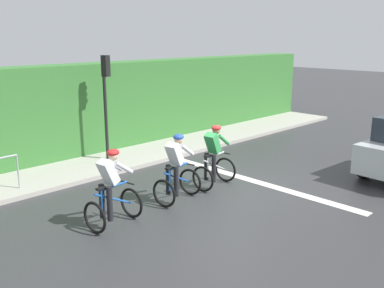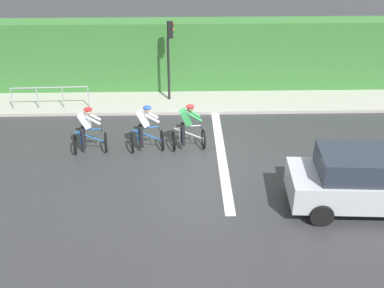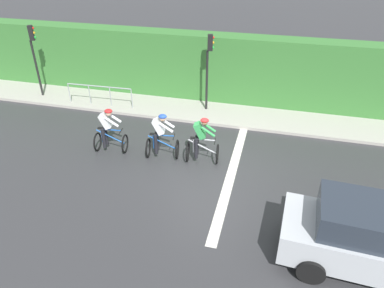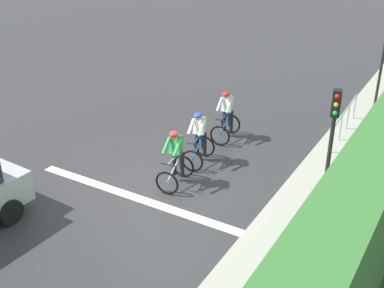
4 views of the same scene
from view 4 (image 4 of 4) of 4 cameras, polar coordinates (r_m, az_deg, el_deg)
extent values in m
plane|color=#333335|center=(14.03, -3.39, -4.84)|extent=(80.00, 80.00, 0.00)
cube|color=#ADA89E|center=(14.13, 16.07, -5.43)|extent=(2.80, 25.26, 0.12)
cube|color=gray|center=(13.91, 19.72, -5.70)|extent=(0.44, 25.26, 0.47)
cube|color=silver|center=(13.47, -5.31, -6.36)|extent=(7.00, 0.30, 0.01)
torus|color=black|center=(16.14, 3.16, 0.94)|extent=(0.68, 0.14, 0.68)
torus|color=black|center=(17.01, 4.38, 2.29)|extent=(0.68, 0.14, 0.68)
cylinder|color=#1E59B2|center=(16.47, 3.81, 2.42)|extent=(0.16, 0.99, 0.51)
cylinder|color=#1E59B2|center=(16.72, 4.18, 2.89)|extent=(0.04, 0.04, 0.55)
cylinder|color=#1E59B2|center=(16.32, 3.78, 3.24)|extent=(0.13, 0.71, 0.04)
cube|color=black|center=(16.61, 4.21, 3.82)|extent=(0.13, 0.23, 0.04)
cylinder|color=black|center=(16.02, 3.33, 2.69)|extent=(0.42, 0.08, 0.03)
cube|color=white|center=(16.32, 4.00, 4.54)|extent=(0.35, 0.44, 0.57)
sphere|color=beige|center=(16.07, 3.85, 5.38)|extent=(0.20, 0.20, 0.20)
ellipsoid|color=red|center=(16.05, 3.85, 5.62)|extent=(0.27, 0.31, 0.14)
cylinder|color=black|center=(16.62, 4.44, 2.55)|extent=(0.12, 0.12, 0.74)
cylinder|color=black|center=(16.69, 3.66, 2.69)|extent=(0.12, 0.12, 0.74)
cylinder|color=white|center=(16.00, 4.19, 4.29)|extent=(0.15, 0.48, 0.37)
cylinder|color=white|center=(16.10, 3.12, 4.46)|extent=(0.15, 0.48, 0.37)
torus|color=black|center=(14.60, 0.01, -1.92)|extent=(0.68, 0.17, 0.68)
torus|color=black|center=(15.45, 1.40, -0.25)|extent=(0.68, 0.17, 0.68)
cylinder|color=#1E59B2|center=(14.91, 0.73, -0.21)|extent=(0.20, 0.98, 0.51)
cylinder|color=#1E59B2|center=(15.16, 1.14, 0.36)|extent=(0.04, 0.04, 0.55)
cylinder|color=#1E59B2|center=(14.75, 0.66, 0.67)|extent=(0.16, 0.71, 0.04)
cube|color=black|center=(15.03, 1.15, 1.37)|extent=(0.13, 0.23, 0.04)
cylinder|color=black|center=(14.46, 0.16, 0.01)|extent=(0.42, 0.10, 0.03)
cube|color=white|center=(14.73, 0.88, 2.12)|extent=(0.36, 0.45, 0.57)
sphere|color=tan|center=(14.47, 0.68, 3.00)|extent=(0.20, 0.20, 0.20)
ellipsoid|color=#264CB2|center=(14.45, 0.68, 3.26)|extent=(0.28, 0.31, 0.14)
cylinder|color=black|center=(15.05, 1.43, -0.02)|extent=(0.12, 0.12, 0.74)
cylinder|color=black|center=(15.13, 0.58, 0.13)|extent=(0.12, 0.12, 0.74)
cylinder|color=white|center=(14.41, 1.08, 1.78)|extent=(0.16, 0.49, 0.37)
cylinder|color=white|center=(14.52, -0.10, 1.97)|extent=(0.16, 0.49, 0.37)
torus|color=black|center=(13.54, -2.84, -4.40)|extent=(0.68, 0.14, 0.68)
torus|color=black|center=(14.33, -1.02, -2.50)|extent=(0.68, 0.14, 0.68)
cylinder|color=silver|center=(13.81, -1.92, -2.53)|extent=(0.16, 0.99, 0.51)
cylinder|color=silver|center=(14.04, -1.38, -1.89)|extent=(0.04, 0.04, 0.55)
cylinder|color=silver|center=(13.64, -2.03, -1.61)|extent=(0.13, 0.71, 0.04)
cube|color=black|center=(13.90, -1.39, -0.81)|extent=(0.13, 0.23, 0.04)
cylinder|color=black|center=(13.37, -2.69, -2.36)|extent=(0.42, 0.08, 0.03)
cube|color=green|center=(13.60, -1.77, -0.05)|extent=(0.35, 0.44, 0.57)
sphere|color=#9E7051|center=(13.35, -2.07, 0.88)|extent=(0.20, 0.20, 0.20)
ellipsoid|color=red|center=(13.32, -2.08, 1.15)|extent=(0.27, 0.31, 0.14)
cylinder|color=black|center=(13.94, -1.11, -2.32)|extent=(0.12, 0.12, 0.74)
cylinder|color=black|center=(14.03, -2.00, -2.13)|extent=(0.12, 0.12, 0.74)
cylinder|color=green|center=(13.29, -1.68, -0.47)|extent=(0.15, 0.48, 0.37)
cylinder|color=green|center=(13.42, -2.92, -0.22)|extent=(0.15, 0.48, 0.37)
cylinder|color=black|center=(13.18, -19.79, -7.18)|extent=(0.26, 0.65, 0.64)
cylinder|color=black|center=(12.68, 15.02, -2.40)|extent=(0.10, 0.10, 2.70)
cube|color=black|center=(11.90, 15.93, 4.45)|extent=(0.24, 0.24, 0.64)
sphere|color=red|center=(11.73, 16.03, 5.16)|extent=(0.11, 0.11, 0.11)
sphere|color=orange|center=(11.80, 15.91, 4.26)|extent=(0.11, 0.11, 0.11)
sphere|color=green|center=(11.87, 15.80, 3.37)|extent=(0.11, 0.11, 0.11)
cylinder|color=black|center=(19.92, 20.41, 7.45)|extent=(0.10, 0.10, 2.70)
cylinder|color=#999EA3|center=(17.12, 16.97, 3.73)|extent=(0.15, 2.98, 0.05)
cylinder|color=#999EA3|center=(15.97, 15.52, 0.30)|extent=(0.04, 0.04, 1.00)
cylinder|color=#999EA3|center=(16.86, 16.37, 1.60)|extent=(0.04, 0.04, 1.00)
cylinder|color=#999EA3|center=(17.76, 17.13, 2.78)|extent=(0.04, 0.04, 1.00)
cylinder|color=#999EA3|center=(18.67, 17.82, 3.83)|extent=(0.04, 0.04, 1.00)
camera|label=1|loc=(23.28, -7.00, 17.98)|focal=40.67mm
camera|label=2|loc=(23.17, -36.33, 24.16)|focal=44.44mm
camera|label=3|loc=(18.41, -36.54, 20.51)|focal=33.49mm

